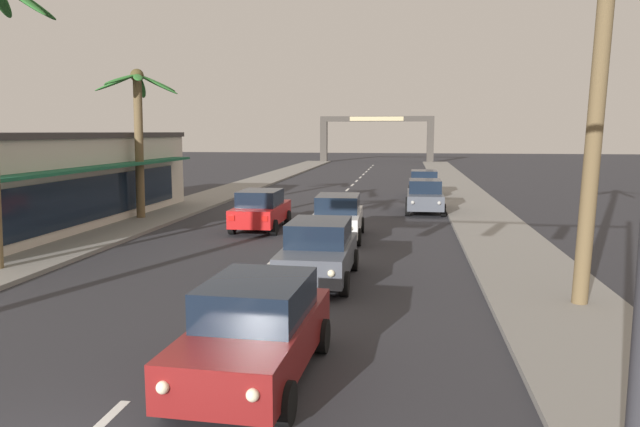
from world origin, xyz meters
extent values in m
cube|color=gray|center=(7.80, 20.00, 0.07)|extent=(3.20, 110.00, 0.14)
cube|color=gray|center=(-7.80, 20.00, 0.07)|extent=(3.20, 110.00, 0.14)
cube|color=silver|center=(0.00, 5.27, 0.00)|extent=(0.16, 2.00, 0.01)
cube|color=silver|center=(0.00, 9.15, 0.00)|extent=(0.16, 2.00, 0.01)
cube|color=silver|center=(0.00, 13.03, 0.00)|extent=(0.16, 2.00, 0.01)
cube|color=silver|center=(0.00, 16.91, 0.00)|extent=(0.16, 2.00, 0.01)
cube|color=silver|center=(0.00, 20.78, 0.00)|extent=(0.16, 2.00, 0.01)
cube|color=silver|center=(0.00, 24.66, 0.00)|extent=(0.16, 2.00, 0.01)
cube|color=silver|center=(0.00, 28.54, 0.00)|extent=(0.16, 2.00, 0.01)
cube|color=silver|center=(0.00, 32.42, 0.00)|extent=(0.16, 2.00, 0.01)
cube|color=silver|center=(0.00, 36.30, 0.00)|extent=(0.16, 2.00, 0.01)
cube|color=silver|center=(0.00, 40.18, 0.00)|extent=(0.16, 2.00, 0.01)
cube|color=silver|center=(0.00, 44.06, 0.00)|extent=(0.16, 2.00, 0.01)
cube|color=silver|center=(0.00, 47.93, 0.00)|extent=(0.16, 2.00, 0.01)
cube|color=silver|center=(0.00, 51.81, 0.00)|extent=(0.16, 2.00, 0.01)
cube|color=silver|center=(0.00, 55.69, 0.00)|extent=(0.16, 2.00, 0.01)
cube|color=silver|center=(0.00, 59.57, 0.00)|extent=(0.16, 2.00, 0.01)
cube|color=silver|center=(0.00, 63.45, 0.00)|extent=(0.16, 2.00, 0.01)
cube|color=silver|center=(0.00, 67.33, 0.00)|extent=(0.16, 2.00, 0.01)
cube|color=maroon|center=(1.78, 3.48, 0.68)|extent=(1.93, 4.37, 0.72)
cube|color=black|center=(1.79, 3.63, 1.36)|extent=(1.69, 2.26, 0.64)
cylinder|color=black|center=(2.59, 2.03, 0.32)|extent=(0.25, 0.65, 0.64)
cylinder|color=black|center=(0.86, 2.10, 0.32)|extent=(0.25, 0.65, 0.64)
cylinder|color=black|center=(2.70, 4.86, 0.32)|extent=(0.25, 0.65, 0.64)
cylinder|color=black|center=(0.98, 4.93, 0.32)|extent=(0.25, 0.65, 0.64)
sphere|color=#F9EFC6|center=(2.31, 1.29, 0.76)|extent=(0.18, 0.18, 0.18)
sphere|color=#F9EFC6|center=(1.08, 1.34, 0.76)|extent=(0.18, 0.18, 0.18)
cube|color=red|center=(2.53, 5.61, 0.78)|extent=(0.24, 0.07, 0.20)
cube|color=red|center=(1.21, 5.66, 0.78)|extent=(0.24, 0.07, 0.20)
cube|color=#4C515B|center=(1.84, 10.17, 0.68)|extent=(1.77, 4.31, 0.72)
cube|color=black|center=(1.84, 10.32, 1.36)|extent=(1.61, 2.21, 0.64)
cylinder|color=black|center=(2.71, 8.76, 0.32)|extent=(0.22, 0.64, 0.64)
cylinder|color=black|center=(0.99, 8.75, 0.32)|extent=(0.22, 0.64, 0.64)
cylinder|color=black|center=(2.70, 11.59, 0.32)|extent=(0.22, 0.64, 0.64)
cylinder|color=black|center=(0.98, 11.59, 0.32)|extent=(0.22, 0.64, 0.64)
sphere|color=#F9EFC6|center=(2.47, 8.00, 0.76)|extent=(0.18, 0.18, 0.18)
sphere|color=#F9EFC6|center=(1.23, 8.00, 0.76)|extent=(0.18, 0.18, 0.18)
cube|color=red|center=(2.50, 12.33, 0.78)|extent=(0.24, 0.06, 0.20)
cube|color=red|center=(1.18, 12.33, 0.78)|extent=(0.24, 0.06, 0.20)
cube|color=silver|center=(1.58, 16.86, 0.68)|extent=(1.91, 4.36, 0.72)
cube|color=black|center=(1.58, 17.01, 1.36)|extent=(1.68, 2.26, 0.64)
cylinder|color=black|center=(2.49, 15.48, 0.32)|extent=(0.24, 0.65, 0.64)
cylinder|color=black|center=(0.77, 15.41, 0.32)|extent=(0.24, 0.65, 0.64)
cylinder|color=black|center=(2.39, 18.31, 0.32)|extent=(0.24, 0.65, 0.64)
cylinder|color=black|center=(0.67, 18.25, 0.32)|extent=(0.24, 0.65, 0.64)
sphere|color=#F9EFC6|center=(2.28, 14.72, 0.76)|extent=(0.18, 0.18, 0.18)
sphere|color=#F9EFC6|center=(1.04, 14.67, 0.76)|extent=(0.18, 0.18, 0.18)
cube|color=red|center=(2.16, 19.05, 0.78)|extent=(0.24, 0.07, 0.20)
cube|color=red|center=(0.85, 19.00, 0.78)|extent=(0.24, 0.07, 0.20)
cube|color=red|center=(-1.88, 18.58, 0.68)|extent=(1.80, 4.32, 0.72)
cube|color=black|center=(-1.88, 18.43, 1.36)|extent=(1.62, 2.21, 0.64)
cylinder|color=black|center=(-2.76, 19.99, 0.32)|extent=(0.23, 0.64, 0.64)
cylinder|color=black|center=(-1.03, 20.01, 0.32)|extent=(0.23, 0.64, 0.64)
cylinder|color=black|center=(-2.73, 17.16, 0.32)|extent=(0.23, 0.64, 0.64)
cylinder|color=black|center=(-1.01, 17.17, 0.32)|extent=(0.23, 0.64, 0.64)
sphere|color=#B2B2AD|center=(-2.52, 20.75, 0.76)|extent=(0.18, 0.18, 0.18)
sphere|color=#B2B2AD|center=(-1.28, 20.76, 0.76)|extent=(0.18, 0.18, 0.18)
cube|color=red|center=(-2.52, 16.42, 0.78)|extent=(0.24, 0.06, 0.20)
cube|color=red|center=(-1.20, 16.43, 0.78)|extent=(0.24, 0.06, 0.20)
cube|color=#4C515B|center=(5.12, 24.91, 0.68)|extent=(1.77, 4.30, 0.72)
cube|color=black|center=(5.12, 25.06, 1.36)|extent=(1.60, 2.20, 0.64)
cylinder|color=black|center=(5.98, 23.49, 0.32)|extent=(0.22, 0.64, 0.64)
cylinder|color=black|center=(4.25, 23.49, 0.32)|extent=(0.22, 0.64, 0.64)
cylinder|color=black|center=(5.98, 26.32, 0.32)|extent=(0.22, 0.64, 0.64)
cylinder|color=black|center=(4.26, 26.33, 0.32)|extent=(0.22, 0.64, 0.64)
sphere|color=#B2B2AD|center=(5.74, 22.74, 0.76)|extent=(0.18, 0.18, 0.18)
sphere|color=#B2B2AD|center=(4.50, 22.74, 0.76)|extent=(0.18, 0.18, 0.18)
cube|color=red|center=(5.78, 27.06, 0.78)|extent=(0.24, 0.06, 0.20)
cube|color=red|center=(4.46, 27.07, 0.78)|extent=(0.24, 0.06, 0.20)
cube|color=silver|center=(5.26, 32.26, 0.68)|extent=(1.81, 4.32, 0.72)
cube|color=black|center=(5.26, 32.41, 1.36)|extent=(1.63, 2.22, 0.64)
cylinder|color=black|center=(6.10, 30.83, 0.32)|extent=(0.23, 0.64, 0.64)
cylinder|color=black|center=(4.38, 30.85, 0.32)|extent=(0.23, 0.64, 0.64)
cylinder|color=black|center=(6.14, 33.67, 0.32)|extent=(0.23, 0.64, 0.64)
cylinder|color=black|center=(4.41, 33.69, 0.32)|extent=(0.23, 0.64, 0.64)
sphere|color=#B2B2AD|center=(5.85, 30.08, 0.76)|extent=(0.18, 0.18, 0.18)
sphere|color=#B2B2AD|center=(4.61, 30.10, 0.76)|extent=(0.18, 0.18, 0.18)
cube|color=red|center=(5.94, 34.41, 0.78)|extent=(0.24, 0.06, 0.20)
cube|color=red|center=(4.63, 34.43, 0.78)|extent=(0.24, 0.06, 0.20)
cylinder|color=brown|center=(-8.03, 20.26, 3.29)|extent=(0.49, 0.39, 6.59)
ellipsoid|color=#2D702D|center=(-7.11, 20.47, 6.25)|extent=(1.90, 0.81, 0.99)
ellipsoid|color=#2D702D|center=(-7.37, 20.97, 6.34)|extent=(1.56, 1.72, 0.81)
ellipsoid|color=#2D702D|center=(-8.23, 21.10, 6.20)|extent=(0.90, 1.86, 1.07)
ellipsoid|color=#2D702D|center=(-8.92, 20.51, 6.47)|extent=(2.02, 0.89, 0.56)
ellipsoid|color=#2D702D|center=(-8.80, 19.85, 6.30)|extent=(1.87, 1.22, 0.90)
ellipsoid|color=#2D702D|center=(-8.29, 19.36, 6.41)|extent=(1.01, 1.98, 0.68)
ellipsoid|color=#2D702D|center=(-7.54, 19.40, 6.47)|extent=(1.25, 1.94, 0.56)
sphere|color=#4C4223|center=(-7.98, 20.26, 6.63)|extent=(0.60, 0.60, 0.60)
cylinder|color=brown|center=(8.38, 8.49, 4.67)|extent=(0.60, 0.36, 9.35)
cube|color=beige|center=(-12.09, 17.76, 1.92)|extent=(7.13, 18.21, 3.83)
cube|color=#3D3838|center=(-12.09, 17.76, 3.95)|extent=(7.35, 18.39, 0.24)
cube|color=#195B3D|center=(-8.08, 17.76, 2.68)|extent=(1.00, 15.48, 0.12)
cube|color=black|center=(-8.51, 17.76, 1.40)|extent=(0.06, 14.57, 1.80)
cube|color=#423D38|center=(-7.11, 74.64, 2.72)|extent=(0.90, 0.90, 5.44)
cube|color=#423D38|center=(7.11, 74.64, 2.72)|extent=(0.90, 0.90, 5.44)
cube|color=#423D38|center=(0.00, 74.64, 5.79)|extent=(15.11, 0.60, 0.70)
cube|color=tan|center=(0.00, 74.32, 5.79)|extent=(7.11, 0.08, 0.56)
camera|label=1|loc=(4.23, -5.77, 4.12)|focal=33.46mm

